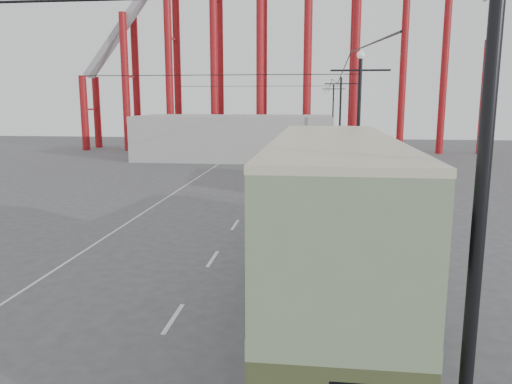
# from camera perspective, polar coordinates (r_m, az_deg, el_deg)

# --- Properties ---
(road_markings) EXTENTS (12.52, 120.00, 0.01)m
(road_markings) POSITION_cam_1_polar(r_m,az_deg,el_deg) (30.87, -1.05, -2.10)
(road_markings) COLOR silver
(road_markings) RESTS_ON ground
(lamp_post_near) EXTENTS (3.20, 0.44, 10.80)m
(lamp_post_near) POSITION_cam_1_polar(r_m,az_deg,el_deg) (7.60, 25.82, 18.31)
(lamp_post_near) COLOR black
(lamp_post_near) RESTS_ON ground
(lamp_post_mid) EXTENTS (3.20, 0.44, 9.32)m
(lamp_post_mid) POSITION_cam_1_polar(r_m,az_deg,el_deg) (28.31, 11.57, 6.12)
(lamp_post_mid) COLOR black
(lamp_post_mid) RESTS_ON ground
(lamp_post_far) EXTENTS (3.20, 0.44, 9.32)m
(lamp_post_far) POSITION_cam_1_polar(r_m,az_deg,el_deg) (50.24, 9.57, 7.97)
(lamp_post_far) COLOR black
(lamp_post_far) RESTS_ON ground
(lamp_post_distant) EXTENTS (3.20, 0.44, 9.32)m
(lamp_post_distant) POSITION_cam_1_polar(r_m,az_deg,el_deg) (72.21, 8.78, 8.69)
(lamp_post_distant) COLOR black
(lamp_post_distant) RESTS_ON ground
(fairground_shed) EXTENTS (22.00, 10.00, 5.00)m
(fairground_shed) POSITION_cam_1_polar(r_m,az_deg,el_deg) (58.05, -2.40, 6.26)
(fairground_shed) COLOR #A6A6A1
(fairground_shed) RESTS_ON ground
(double_decker_bus) EXTENTS (2.79, 10.87, 5.83)m
(double_decker_bus) POSITION_cam_1_polar(r_m,az_deg,el_deg) (12.45, 8.64, -5.65)
(double_decker_bus) COLOR #3E4827
(double_decker_bus) RESTS_ON ground
(single_decker_green) EXTENTS (3.84, 11.89, 3.30)m
(single_decker_green) POSITION_cam_1_polar(r_m,az_deg,el_deg) (22.27, 7.62, -2.20)
(single_decker_green) COLOR gray
(single_decker_green) RESTS_ON ground
(single_decker_cream) EXTENTS (3.65, 9.82, 2.98)m
(single_decker_cream) POSITION_cam_1_polar(r_m,az_deg,el_deg) (38.15, 7.01, 2.79)
(single_decker_cream) COLOR beige
(single_decker_cream) RESTS_ON ground
(pedestrian) EXTENTS (0.84, 0.75, 1.92)m
(pedestrian) POSITION_cam_1_polar(r_m,az_deg,el_deg) (16.13, 5.34, -10.44)
(pedestrian) COLOR black
(pedestrian) RESTS_ON ground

